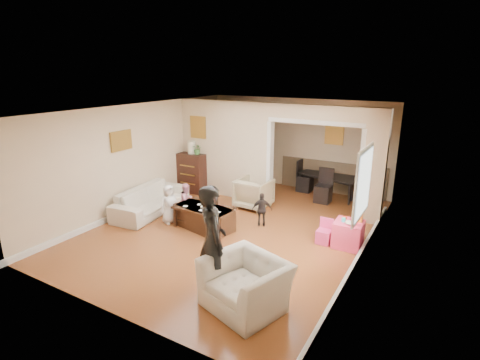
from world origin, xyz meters
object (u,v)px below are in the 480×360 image
Objects in this scene: dresser at (193,173)px; cyan_cup at (344,220)px; coffee_cup at (206,207)px; dining_table at (331,185)px; adult_person at (213,241)px; table_lamp at (192,147)px; child_kneel_a at (169,204)px; child_toddler at (262,210)px; sofa at (151,200)px; coffee_table at (204,218)px; child_kneel_b at (187,201)px; play_table at (348,234)px; armchair_back at (254,193)px; armchair_front at (246,284)px.

cyan_cup is at bearing -15.55° from dresser.
dining_table reaches higher than coffee_cup.
adult_person is (3.34, -3.90, 0.33)m from dresser.
cyan_cup reaches higher than dining_table.
table_lamp is 2.44m from child_kneel_a.
child_toddler is at bearing -23.05° from dresser.
sofa is 1.81m from coffee_cup.
cyan_cup is (2.78, 0.71, 0.02)m from coffee_cup.
coffee_table is 1.56× the size of child_kneel_b.
child_kneel_a is (-2.42, 1.80, -0.43)m from adult_person.
adult_person reaches higher than dining_table.
cyan_cup is (-0.10, -0.05, 0.30)m from play_table.
child_kneel_b is (0.98, 0.15, 0.11)m from sofa.
adult_person is 3.23m from child_kneel_b.
child_toddler is (1.90, 0.90, -0.07)m from child_kneel_a.
table_lamp is at bearing -5.24° from armchair_back.
child_kneel_a is 1.07× the size of child_kneel_b.
child_kneel_b is at bearing -173.69° from play_table.
dresser is 2.74m from coffee_cup.
dresser reaches higher than dining_table.
dresser is 1.23× the size of child_kneel_a.
sofa is 4.60m from cyan_cup.
child_kneel_a is at bearing 58.79° from armchair_back.
dresser reaches higher than child_kneel_a.
table_lamp is at bearing 133.11° from coffee_cup.
dresser is at bearing 164.45° from cyan_cup.
armchair_front is 0.86× the size of coffee_table.
coffee_cup is 1.25m from child_toddler.
child_toddler is (-1.93, 0.04, 0.12)m from play_table.
table_lamp is at bearing 46.11° from child_kneel_a.
sofa is at bearing -121.09° from dining_table.
table_lamp is 0.21× the size of dining_table.
coffee_cup is (1.87, -2.00, -0.02)m from dresser.
dresser is 3.09× the size of table_lamp.
cyan_cup is 0.10× the size of child_toddler.
cyan_cup is at bearing -55.41° from child_kneel_a.
dining_table is (3.52, 1.64, -0.26)m from dresser.
coffee_cup is 0.96m from child_kneel_a.
sofa is 2.80m from child_toddler.
play_table is 0.32m from cyan_cup.
table_lamp reaches higher than dresser.
child_kneel_b reaches higher than play_table.
armchair_front is 5.60m from dresser.
child_kneel_a is 2.10m from child_toddler.
dresser is 0.74m from table_lamp.
cyan_cup is 3.82m from child_kneel_a.
dresser is at bearing 132.27° from coffee_table.
play_table is (2.98, 0.71, 0.01)m from coffee_table.
child_kneel_b is at bearing -13.20° from child_toddler.
child_kneel_b is at bearing 158.96° from armchair_front.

